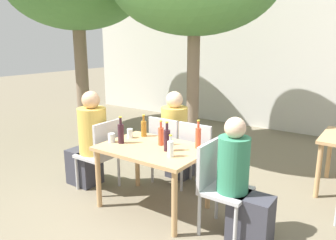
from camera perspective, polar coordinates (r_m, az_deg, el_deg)
name	(u,v)px	position (r m, az deg, el deg)	size (l,w,h in m)	color
ground_plane	(153,207)	(3.96, -2.56, -14.87)	(30.00, 30.00, 0.00)	#706651
cafe_building_wall	(275,64)	(7.31, 18.07, 9.22)	(10.00, 0.08, 2.80)	beige
dining_table_front	(153,155)	(3.70, -2.67, -6.14)	(1.17, 0.81, 0.74)	tan
patio_chair_0	(102,151)	(4.25, -11.48, -5.29)	(0.44, 0.44, 0.92)	#B2B2B7
patio_chair_1	(218,182)	(3.34, 8.78, -10.60)	(0.44, 0.44, 0.92)	#B2B2B7
patio_chair_2	(168,146)	(4.35, 0.02, -4.56)	(0.44, 0.44, 0.92)	#B2B2B7
patio_chair_3	(199,153)	(4.12, 5.41, -5.71)	(0.44, 0.44, 0.92)	#B2B2B7
person_seated_0	(89,144)	(4.40, -13.60, -4.01)	(0.58, 0.36, 1.28)	#383842
person_seated_1	(241,187)	(3.25, 12.67, -11.38)	(0.55, 0.31, 1.21)	#383842
person_seated_2	(178,139)	(4.52, 1.70, -3.39)	(0.36, 0.58, 1.24)	#383842
water_bottle_0	(171,148)	(3.34, 0.45, -4.94)	(0.07, 0.07, 0.23)	silver
wine_bottle_1	(167,140)	(3.50, -0.18, -3.43)	(0.07, 0.07, 0.32)	#331923
amber_bottle_2	(144,128)	(4.04, -4.24, -1.39)	(0.07, 0.07, 0.27)	#9E661E
soda_bottle_3	(161,136)	(3.69, -1.24, -2.74)	(0.06, 0.06, 0.29)	#DB4C2D
soda_bottle_4	(198,137)	(3.60, 5.26, -3.03)	(0.06, 0.06, 0.32)	#DB4C2D
wine_bottle_5	(121,133)	(3.80, -8.20, -2.23)	(0.07, 0.07, 0.32)	#331923
drinking_glass_0	(130,133)	(4.00, -6.66, -2.32)	(0.07, 0.07, 0.11)	silver
drinking_glass_1	(111,138)	(3.87, -9.82, -3.08)	(0.08, 0.08, 0.10)	silver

